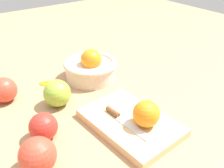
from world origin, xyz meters
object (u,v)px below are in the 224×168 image
at_px(cutting_board, 130,122).
at_px(knife, 121,119).
at_px(apple_front_right_2, 38,155).
at_px(apple_front_left_2, 4,90).
at_px(apple_front_left, 57,93).
at_px(orange_on_board, 146,114).
at_px(bowl, 91,68).
at_px(apple_front_right_3, 43,127).

distance_m(cutting_board, knife, 0.03).
height_order(apple_front_right_2, apple_front_left_2, apple_front_right_2).
bearing_deg(apple_front_left, apple_front_right_2, -35.59).
distance_m(orange_on_board, knife, 0.07).
bearing_deg(apple_front_right_2, bowl, 132.08).
bearing_deg(cutting_board, apple_front_right_2, -91.06).
distance_m(apple_front_left, apple_front_right_2, 0.24).
xyz_separation_m(apple_front_left, apple_front_right_2, (0.19, -0.14, -0.00)).
distance_m(apple_front_left, apple_front_right_3, 0.14).
relative_size(orange_on_board, apple_front_right_2, 0.85).
bearing_deg(apple_front_left, apple_front_left_2, -133.97).
relative_size(apple_front_left, apple_front_right_2, 1.00).
height_order(bowl, knife, bowl).
distance_m(knife, apple_front_right_3, 0.19).
bearing_deg(bowl, apple_front_right_3, -53.37).
bearing_deg(cutting_board, apple_front_left_2, -144.30).
height_order(cutting_board, apple_front_left, apple_front_left).
xyz_separation_m(apple_front_left, apple_front_left_2, (-0.11, -0.12, -0.00)).
distance_m(apple_front_left_2, apple_front_right_3, 0.22).
height_order(orange_on_board, knife, orange_on_board).
distance_m(bowl, apple_front_right_2, 0.41).
xyz_separation_m(bowl, knife, (0.27, -0.08, -0.01)).
bearing_deg(bowl, apple_front_left_2, -96.77).
bearing_deg(cutting_board, apple_front_left, -151.64).
relative_size(cutting_board, apple_front_right_3, 3.64).
xyz_separation_m(cutting_board, apple_front_left_2, (-0.31, -0.22, 0.03)).
xyz_separation_m(apple_front_right_2, apple_front_left_2, (-0.31, 0.02, -0.00)).
bearing_deg(bowl, orange_on_board, -7.31).
bearing_deg(knife, bowl, 163.78).
bearing_deg(apple_front_right_2, cutting_board, 88.94).
bearing_deg(knife, apple_front_left_2, -146.08).
bearing_deg(knife, apple_front_left, -155.49).
distance_m(apple_front_right_2, apple_front_left_2, 0.31).
height_order(orange_on_board, apple_front_right_2, orange_on_board).
relative_size(cutting_board, apple_front_left_2, 3.37).
xyz_separation_m(cutting_board, apple_front_right_2, (-0.00, -0.25, 0.03)).
xyz_separation_m(bowl, apple_front_left_2, (-0.03, -0.28, -0.00)).
height_order(knife, apple_front_right_2, apple_front_right_2).
distance_m(orange_on_board, apple_front_right_3, 0.25).
relative_size(cutting_board, apple_front_right_2, 3.20).
height_order(apple_front_left, apple_front_left_2, apple_front_left).
height_order(cutting_board, apple_front_right_3, apple_front_right_3).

